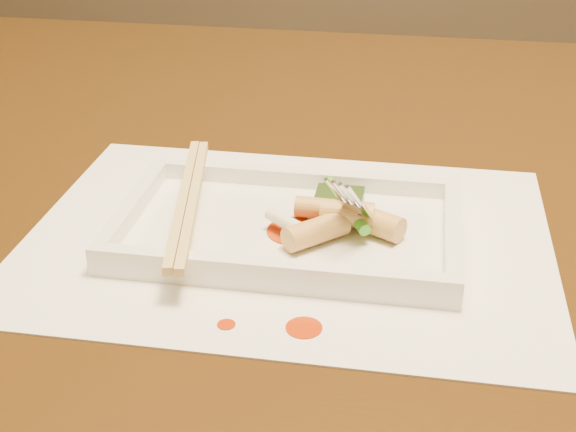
% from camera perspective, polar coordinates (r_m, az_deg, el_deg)
% --- Properties ---
extents(table, '(1.40, 0.90, 0.75)m').
position_cam_1_polar(table, '(0.79, 2.07, -3.11)').
color(table, black).
rests_on(table, ground).
extents(placemat, '(0.40, 0.30, 0.00)m').
position_cam_1_polar(placemat, '(0.62, 0.00, -1.53)').
color(placemat, white).
rests_on(placemat, table).
extents(sauce_splatter_a, '(0.02, 0.02, 0.00)m').
position_cam_1_polar(sauce_splatter_a, '(0.52, 1.15, -7.95)').
color(sauce_splatter_a, '#B72E05').
rests_on(sauce_splatter_a, placemat).
extents(sauce_splatter_b, '(0.01, 0.01, 0.00)m').
position_cam_1_polar(sauce_splatter_b, '(0.52, -4.41, -7.70)').
color(sauce_splatter_b, '#B72E05').
rests_on(sauce_splatter_b, placemat).
extents(plate_base, '(0.26, 0.16, 0.01)m').
position_cam_1_polar(plate_base, '(0.62, 0.00, -1.15)').
color(plate_base, white).
rests_on(plate_base, placemat).
extents(plate_rim_far, '(0.26, 0.01, 0.01)m').
position_cam_1_polar(plate_rim_far, '(0.68, 1.05, 2.71)').
color(plate_rim_far, white).
rests_on(plate_rim_far, plate_base).
extents(plate_rim_near, '(0.26, 0.01, 0.01)m').
position_cam_1_polar(plate_rim_near, '(0.55, -1.30, -3.90)').
color(plate_rim_near, white).
rests_on(plate_rim_near, plate_base).
extents(plate_rim_left, '(0.01, 0.14, 0.01)m').
position_cam_1_polar(plate_rim_left, '(0.64, -10.99, 0.65)').
color(plate_rim_left, white).
rests_on(plate_rim_left, plate_base).
extents(plate_rim_right, '(0.01, 0.14, 0.01)m').
position_cam_1_polar(plate_rim_right, '(0.61, 11.65, -1.19)').
color(plate_rim_right, white).
rests_on(plate_rim_right, plate_base).
extents(veg_piece, '(0.04, 0.03, 0.01)m').
position_cam_1_polar(veg_piece, '(0.64, 3.68, 1.23)').
color(veg_piece, black).
rests_on(veg_piece, plate_base).
extents(scallion_white, '(0.04, 0.03, 0.01)m').
position_cam_1_polar(scallion_white, '(0.60, -0.04, -0.48)').
color(scallion_white, '#EAEACC').
rests_on(scallion_white, plate_base).
extents(scallion_green, '(0.04, 0.08, 0.01)m').
position_cam_1_polar(scallion_green, '(0.62, 4.13, 0.80)').
color(scallion_green, green).
rests_on(scallion_green, plate_base).
extents(chopstick_a, '(0.05, 0.21, 0.01)m').
position_cam_1_polar(chopstick_a, '(0.62, -7.45, 1.21)').
color(chopstick_a, tan).
rests_on(chopstick_a, plate_rim_near).
extents(chopstick_b, '(0.05, 0.21, 0.01)m').
position_cam_1_polar(chopstick_b, '(0.62, -6.74, 1.15)').
color(chopstick_b, tan).
rests_on(chopstick_b, plate_rim_near).
extents(fork, '(0.09, 0.10, 0.14)m').
position_cam_1_polar(fork, '(0.59, 7.02, 5.74)').
color(fork, silver).
rests_on(fork, plate_base).
extents(sauce_blob_0, '(0.04, 0.04, 0.00)m').
position_cam_1_polar(sauce_blob_0, '(0.61, 0.52, -1.07)').
color(sauce_blob_0, '#B72E05').
rests_on(sauce_blob_0, plate_base).
extents(rice_cake_0, '(0.05, 0.05, 0.02)m').
position_cam_1_polar(rice_cake_0, '(0.59, 2.01, -1.08)').
color(rice_cake_0, tan).
rests_on(rice_cake_0, plate_base).
extents(rice_cake_1, '(0.05, 0.02, 0.02)m').
position_cam_1_polar(rice_cake_1, '(0.62, 2.80, 0.50)').
color(rice_cake_1, tan).
rests_on(rice_cake_1, plate_base).
extents(rice_cake_2, '(0.04, 0.02, 0.02)m').
position_cam_1_polar(rice_cake_2, '(0.60, 4.23, 0.19)').
color(rice_cake_2, tan).
rests_on(rice_cake_2, plate_base).
extents(rice_cake_3, '(0.05, 0.04, 0.02)m').
position_cam_1_polar(rice_cake_3, '(0.60, 6.02, -0.37)').
color(rice_cake_3, tan).
rests_on(rice_cake_3, plate_base).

